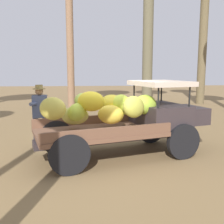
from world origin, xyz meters
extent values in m
plane|color=olive|center=(0.00, 0.00, 0.00)|extent=(60.00, 60.00, 0.00)
cube|color=#332A2C|center=(0.21, -0.15, 0.49)|extent=(3.96, 1.54, 0.16)
cylinder|color=black|center=(1.38, 1.02, 0.44)|extent=(0.88, 0.38, 0.87)
cylinder|color=black|center=(1.83, -0.51, 0.44)|extent=(0.88, 0.38, 0.87)
cylinder|color=black|center=(-1.31, 0.24, 0.44)|extent=(0.88, 0.38, 0.87)
cylinder|color=black|center=(-0.86, -1.30, 0.44)|extent=(0.88, 0.38, 0.87)
cube|color=brown|center=(-0.22, -0.28, 0.67)|extent=(3.36, 2.49, 0.10)
cube|color=brown|center=(-0.45, 0.49, 0.83)|extent=(2.90, 0.92, 0.22)
cube|color=brown|center=(0.00, -1.04, 0.83)|extent=(2.90, 0.92, 0.22)
cube|color=#332A2C|center=(1.41, 0.20, 0.99)|extent=(1.48, 1.77, 0.55)
cube|color=#332A2C|center=(2.27, 0.45, 0.94)|extent=(0.97, 1.22, 0.44)
cylinder|color=black|center=(1.65, 0.94, 1.54)|extent=(0.04, 0.04, 0.55)
cylinder|color=black|center=(2.01, -0.30, 1.54)|extent=(0.04, 0.04, 0.55)
cylinder|color=black|center=(0.81, 0.70, 1.54)|extent=(0.04, 0.04, 0.55)
cylinder|color=black|center=(1.17, -0.54, 1.54)|extent=(0.04, 0.04, 0.55)
cube|color=beige|center=(1.41, 0.20, 1.82)|extent=(1.60, 1.80, 0.12)
ellipsoid|color=yellow|center=(-0.40, -0.49, 1.44)|extent=(0.86, 0.83, 0.59)
ellipsoid|color=#A7CA39|center=(0.95, -0.10, 1.30)|extent=(0.80, 0.81, 0.65)
ellipsoid|color=yellow|center=(0.08, -0.17, 1.07)|extent=(0.83, 0.80, 0.60)
ellipsoid|color=gold|center=(0.56, -0.72, 1.33)|extent=(0.81, 0.81, 0.58)
ellipsoid|color=#BDD23D|center=(0.37, 0.05, 1.32)|extent=(0.63, 0.64, 0.55)
ellipsoid|color=gold|center=(-1.22, -0.86, 1.33)|extent=(0.75, 0.68, 0.50)
ellipsoid|color=#BEBD53|center=(-0.79, -0.20, 1.06)|extent=(0.70, 0.57, 0.57)
ellipsoid|color=#A9C34A|center=(-0.60, 0.26, 1.38)|extent=(0.58, 0.55, 0.42)
ellipsoid|color=gold|center=(0.55, 0.13, 1.19)|extent=(0.63, 0.62, 0.49)
ellipsoid|color=#B3CB3D|center=(-0.72, -0.49, 1.19)|extent=(0.72, 0.73, 0.55)
ellipsoid|color=gold|center=(0.13, 0.20, 1.33)|extent=(0.79, 0.79, 0.54)
cylinder|color=#515267|center=(-1.67, 0.81, 0.43)|extent=(0.15, 0.15, 0.86)
cylinder|color=#515267|center=(-1.92, 0.77, 0.43)|extent=(0.15, 0.15, 0.86)
cube|color=#4C5778|center=(-1.79, 0.79, 1.17)|extent=(0.43, 0.29, 0.61)
cylinder|color=#4C5778|center=(-1.68, 0.70, 1.26)|extent=(0.36, 0.35, 0.10)
cylinder|color=#4C5778|center=(-1.88, 0.68, 1.26)|extent=(0.29, 0.39, 0.10)
sphere|color=#A4784E|center=(-1.79, 0.79, 1.58)|extent=(0.22, 0.22, 0.22)
cylinder|color=olive|center=(-1.79, 0.79, 1.65)|extent=(0.34, 0.34, 0.02)
cylinder|color=olive|center=(-1.79, 0.79, 1.71)|extent=(0.20, 0.20, 0.10)
ellipsoid|color=#A6C84A|center=(-1.67, 1.46, 0.18)|extent=(0.62, 0.63, 0.36)
cylinder|color=#8C664A|center=(-1.32, 6.88, 4.19)|extent=(0.35, 0.35, 8.37)
cylinder|color=brown|center=(6.65, 9.80, 3.58)|extent=(0.51, 0.51, 7.16)
cylinder|color=brown|center=(2.24, 5.53, 4.80)|extent=(0.46, 0.46, 9.61)
camera|label=1|loc=(-0.45, -6.61, 2.16)|focal=42.73mm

